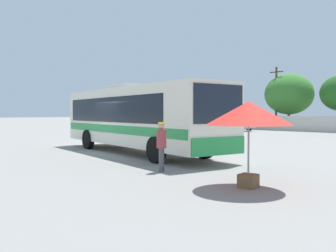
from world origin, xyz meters
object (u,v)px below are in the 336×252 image
Objects in this scene: attendant_by_bus_door at (161,144)px; roadside_tree_midleft at (289,94)px; parked_car_second_silver at (235,124)px; coach_bus_cream_green at (136,116)px; utility_pole_far at (276,97)px; parked_car_leftmost_red at (203,123)px; roadside_tree_left at (215,97)px; vendor_umbrella_near_gate_red at (249,115)px.

attendant_by_bus_door is 0.25× the size of roadside_tree_midleft.
attendant_by_bus_door reaches higher than parked_car_second_silver.
utility_pole_far reaches higher than coach_bus_cream_green.
parked_car_second_silver is at bearing -9.87° from parked_car_leftmost_red.
utility_pole_far is at bearing -7.26° from roadside_tree_left.
vendor_umbrella_near_gate_red is at bearing -61.24° from roadside_tree_midleft.
vendor_umbrella_near_gate_red is at bearing -47.77° from roadside_tree_left.
parked_car_leftmost_red is (-25.57, 25.72, -1.13)m from vendor_umbrella_near_gate_red.
attendant_by_bus_door is 42.09m from roadside_tree_left.
utility_pole_far is at bearing 40.30° from parked_car_leftmost_red.
parked_car_second_silver is at bearing -39.02° from roadside_tree_left.
roadside_tree_midleft is (-9.10, 29.84, 2.42)m from coach_bus_cream_green.
parked_car_second_silver is 0.64× the size of roadside_tree_left.
roadside_tree_left reaches higher than roadside_tree_midleft.
parked_car_leftmost_red is at bearing 126.24° from coach_bus_cream_green.
coach_bus_cream_green is 2.66× the size of parked_car_leftmost_red.
utility_pole_far reaches higher than attendant_by_bus_door.
roadside_tree_left is (-29.76, 32.78, 2.37)m from vendor_umbrella_near_gate_red.
parked_car_second_silver is at bearing 123.41° from attendant_by_bus_door.
vendor_umbrella_near_gate_red is at bearing -45.17° from parked_car_leftmost_red.
utility_pole_far is at bearing 121.02° from vendor_umbrella_near_gate_red.
utility_pole_far is (0.93, 6.68, 3.11)m from parked_car_second_silver.
parked_car_second_silver is at bearing 116.63° from coach_bus_cream_green.
roadside_tree_midleft is at bearing 77.68° from parked_car_second_silver.
attendant_by_bus_door is at bearing -56.59° from parked_car_second_silver.
roadside_tree_midleft is at bearing 118.76° from vendor_umbrella_near_gate_red.
parked_car_second_silver is 0.58× the size of utility_pole_far.
attendant_by_bus_door is 3.66m from vendor_umbrella_near_gate_red.
utility_pole_far is (-15.35, 31.36, 2.97)m from attendant_by_bus_door.
coach_bus_cream_green is 24.30m from parked_car_second_silver.
parked_car_leftmost_red is 8.93m from roadside_tree_left.
roadside_tree_left reaches higher than parked_car_leftmost_red.
parked_car_second_silver is (5.76, -1.00, 0.01)m from parked_car_leftmost_red.
parked_car_second_silver is at bearing -102.32° from roadside_tree_midleft.
coach_bus_cream_green reaches higher than vendor_umbrella_near_gate_red.
utility_pole_far is (-18.88, 31.40, 1.99)m from vendor_umbrella_near_gate_red.
roadside_tree_midleft is at bearing 60.00° from utility_pole_far.
utility_pole_far reaches higher than roadside_tree_left.
utility_pole_far is at bearing 82.04° from parked_car_second_silver.
parked_car_second_silver is at bearing -97.96° from utility_pole_far.
attendant_by_bus_door is 33.84m from parked_car_leftmost_red.
vendor_umbrella_near_gate_red is 36.69m from utility_pole_far.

